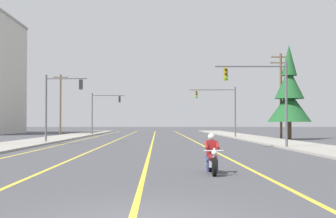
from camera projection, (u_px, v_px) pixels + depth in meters
The scene contains 15 objects.
ground_plane at pixel (146, 216), 9.64m from camera, with size 400.00×400.00×0.00m, color #47474C.
lane_stripe_center at pixel (153, 139), 54.61m from camera, with size 0.16×100.00×0.01m, color yellow.
lane_stripe_left at pixel (119, 139), 54.53m from camera, with size 0.16×100.00×0.01m, color yellow.
lane_stripe_right at pixel (190, 139), 54.70m from camera, with size 0.16×100.00×0.01m, color yellow.
lane_stripe_far_left at pixel (85, 139), 54.45m from camera, with size 0.16×100.00×0.01m, color yellow.
sidewalk_kerb_right at pixel (265, 140), 49.86m from camera, with size 4.40×110.00×0.14m, color #9E998E.
sidewalk_kerb_left at pixel (44, 140), 49.38m from camera, with size 4.40×110.00×0.14m, color #9E998E.
motorcycle_with_rider at pixel (212, 158), 17.58m from camera, with size 0.70×2.19×1.46m.
traffic_signal_near_right at pixel (265, 91), 34.57m from camera, with size 5.15×0.37×6.20m.
traffic_signal_near_left at pixel (58, 99), 44.17m from camera, with size 3.83×0.43×6.20m.
traffic_signal_mid_right at pixel (222, 104), 59.24m from camera, with size 5.65×0.37×6.20m.
traffic_signal_mid_left at pixel (102, 107), 71.66m from camera, with size 4.82×0.49×6.20m.
utility_pole_right_far at pixel (281, 93), 54.30m from camera, with size 2.39×0.26×9.58m.
utility_pole_left_far at pixel (60, 103), 70.21m from camera, with size 2.20×0.26×8.79m.
conifer_tree_right_verge_far at pixel (289, 96), 53.33m from camera, with size 4.72×4.72×10.39m.
Camera 1 is at (0.23, -9.71, 1.85)m, focal length 52.12 mm.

